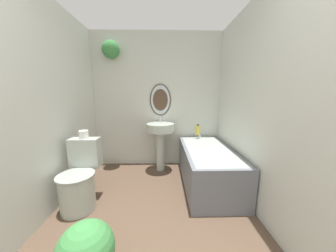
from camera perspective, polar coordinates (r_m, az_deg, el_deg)
The scene contains 8 objects.
wall_back at distance 3.13m, azimuth -4.64°, elevation 9.43°, with size 2.40×0.29×2.40m.
wall_left at distance 2.13m, azimuth -38.90°, elevation 5.03°, with size 0.06×2.94×2.40m.
wall_right at distance 1.99m, azimuth 30.53°, elevation 5.68°, with size 0.06×2.94×2.40m.
toilet at distance 2.34m, azimuth -27.73°, elevation -16.08°, with size 0.41×0.56×0.78m.
pedestal_sink at distance 2.91m, azimuth -2.61°, elevation -3.14°, with size 0.47×0.47×0.94m.
bathtub at distance 2.64m, azimuth 13.25°, elevation -12.88°, with size 0.71×1.43×0.62m.
shampoo_bottle at distance 3.05m, azimuth 10.06°, elevation -1.30°, with size 0.07×0.07×0.18m.
toilet_paper_roll at distance 2.34m, azimuth -26.66°, elevation -2.58°, with size 0.11×0.11×0.10m.
Camera 1 is at (0.12, -0.28, 1.32)m, focal length 18.00 mm.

